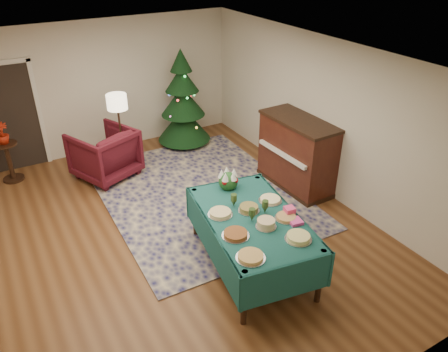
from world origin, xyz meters
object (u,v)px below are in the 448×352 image
buffet_table (252,227)px  christmas_tree (183,103)px  gift_box (289,211)px  side_table (10,162)px  floor_lamp (117,107)px  piano (297,154)px  potted_plant (3,138)px  armchair (104,152)px

buffet_table → christmas_tree: (0.95, 4.17, 0.29)m
gift_box → side_table: 5.46m
floor_lamp → side_table: (-1.98, 0.67, -0.95)m
gift_box → piano: piano is taller
floor_lamp → christmas_tree: (1.57, 0.55, -0.38)m
floor_lamp → piano: bearing=-40.5°
potted_plant → armchair: bearing=-25.3°
side_table → armchair: bearing=-25.3°
christmas_tree → piano: 2.90m
gift_box → armchair: size_ratio=0.12×
gift_box → floor_lamp: 4.00m
side_table → piano: 5.34m
gift_box → christmas_tree: (0.49, 4.37, 0.07)m
gift_box → christmas_tree: size_ratio=0.06×
armchair → side_table: size_ratio=1.38×
christmas_tree → side_table: bearing=178.0°
armchair → piano: bearing=121.5°
piano → buffet_table: bearing=-142.7°
christmas_tree → piano: size_ratio=1.36×
gift_box → armchair: bearing=111.3°
piano → christmas_tree: bearing=109.6°
floor_lamp → potted_plant: floor_lamp is taller
buffet_table → christmas_tree: bearing=77.1°
armchair → piano: size_ratio=0.68×
gift_box → piano: 2.22m
piano → potted_plant: bearing=147.8°
armchair → piano: piano is taller
buffet_table → side_table: buffet_table is taller
floor_lamp → potted_plant: 2.13m
potted_plant → christmas_tree: christmas_tree is taller
potted_plant → buffet_table: bearing=-58.9°
armchair → potted_plant: (-1.60, 0.76, 0.35)m
buffet_table → armchair: armchair is taller
side_table → christmas_tree: christmas_tree is taller
gift_box → potted_plant: (-3.05, 4.50, -0.00)m
buffet_table → armchair: size_ratio=2.16×
buffet_table → armchair: 3.68m
buffet_table → side_table: size_ratio=2.99×
floor_lamp → piano: 3.40m
buffet_table → christmas_tree: christmas_tree is taller
buffet_table → floor_lamp: 3.74m
floor_lamp → piano: floor_lamp is taller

